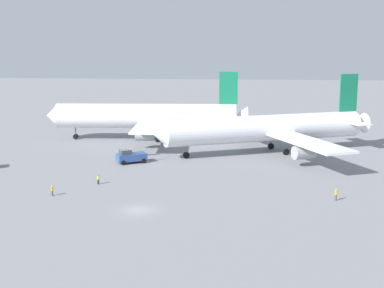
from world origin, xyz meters
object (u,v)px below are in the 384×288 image
Objects in this scene: pushback_tug at (131,156)px; ground_crew_wing_walker_right at (98,179)px; ground_crew_ramp_agent_by_cones at (52,190)px; airliner_at_gate_left at (148,116)px; ground_crew_marshaller_foreground at (336,194)px; airliner_being_pushed at (267,129)px.

pushback_tug is 5.36× the size of ground_crew_wing_walker_right.
ground_crew_ramp_agent_by_cones is at bearing -124.07° from ground_crew_wing_walker_right.
ground_crew_marshaller_foreground is at bearing -51.93° from airliner_at_gate_left.
pushback_tug is at bearing 84.06° from ground_crew_wing_walker_right.
airliner_at_gate_left reaches higher than pushback_tug.
airliner_at_gate_left is 60.52m from ground_crew_marshaller_foreground.
ground_crew_ramp_agent_by_cones is at bearing -95.83° from airliner_at_gate_left.
airliner_being_pushed is at bearing 45.83° from ground_crew_wing_walker_right.
airliner_being_pushed is 5.70× the size of pushback_tug.
ground_crew_ramp_agent_by_cones is at bearing -105.75° from pushback_tug.
ground_crew_wing_walker_right is (-1.70, -16.33, -0.49)m from pushback_tug.
airliner_being_pushed is at bearing 104.55° from ground_crew_marshaller_foreground.
airliner_being_pushed is 27.47× the size of ground_crew_marshaller_foreground.
ground_crew_wing_walker_right is at bearing 171.96° from ground_crew_marshaller_foreground.
airliner_being_pushed is 49.66m from ground_crew_ramp_agent_by_cones.
airliner_at_gate_left reaches higher than ground_crew_marshaller_foreground.
pushback_tug is 41.62m from ground_crew_marshaller_foreground.
ground_crew_ramp_agent_by_cones reaches higher than ground_crew_wing_walker_right.
pushback_tug is at bearing 148.75° from ground_crew_marshaller_foreground.
ground_crew_wing_walker_right is at bearing -95.94° from pushback_tug.
airliner_being_pushed reaches higher than ground_crew_marshaller_foreground.
ground_crew_wing_walker_right is at bearing -90.10° from airliner_at_gate_left.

